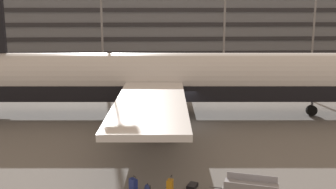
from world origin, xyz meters
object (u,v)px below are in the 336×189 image
object	(u,v)px
suitcase_purple	(192,186)
baggage_cart	(251,187)
suitcase_large	(170,187)
suitcase_small	(133,186)
backpack_orange	(147,189)
airliner	(162,79)

from	to	relation	value
suitcase_purple	baggage_cart	world-z (taller)	baggage_cart
suitcase_purple	suitcase_large	distance (m)	1.43
suitcase_small	suitcase_large	bearing A→B (deg)	-10.60
suitcase_large	backpack_orange	bearing A→B (deg)	168.13
airliner	suitcase_large	distance (m)	15.20
suitcase_purple	suitcase_small	bearing A→B (deg)	-171.83
baggage_cart	airliner	bearing A→B (deg)	103.46
airliner	suitcase_large	size ratio (longest dim) A/B	37.63
airliner	suitcase_small	xyz separation A→B (m)	(-2.02, -14.62, -2.75)
suitcase_purple	baggage_cart	distance (m)	2.88
suitcase_small	baggage_cart	size ratio (longest dim) A/B	0.26
suitcase_purple	suitcase_large	world-z (taller)	suitcase_large
airliner	suitcase_large	world-z (taller)	airliner
airliner	backpack_orange	distance (m)	15.07
baggage_cart	suitcase_purple	bearing A→B (deg)	160.85
suitcase_purple	suitcase_small	distance (m)	2.98
backpack_orange	suitcase_large	bearing A→B (deg)	-11.87
airliner	suitcase_small	world-z (taller)	airliner
airliner	suitcase_purple	size ratio (longest dim) A/B	50.18
backpack_orange	airliner	bearing A→B (deg)	84.72
suitcase_large	backpack_orange	distance (m)	1.14
airliner	suitcase_purple	world-z (taller)	airliner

